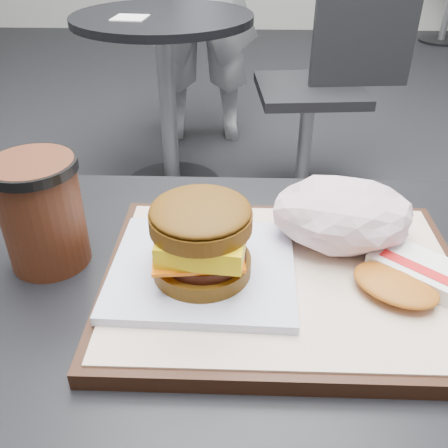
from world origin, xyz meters
TOP-DOWN VIEW (x-y plane):
  - customer_table at (0.00, 0.00)m, footprint 0.80×0.60m
  - serving_tray at (0.00, 0.05)m, footprint 0.38×0.28m
  - breakfast_sandwich at (-0.08, 0.04)m, footprint 0.19×0.18m
  - hash_brown at (0.13, 0.04)m, footprint 0.13×0.13m
  - crumpled_wrapper at (0.07, 0.11)m, footprint 0.16×0.12m
  - coffee_cup at (-0.26, 0.09)m, footprint 0.09×0.09m
  - neighbor_table at (-0.35, 1.65)m, footprint 0.70×0.70m
  - napkin at (-0.46, 1.56)m, footprint 0.13×0.13m
  - neighbor_chair at (0.31, 1.66)m, footprint 0.62×0.45m

SIDE VIEW (x-z plane):
  - neighbor_chair at x=0.31m, z-range 0.07..0.95m
  - neighbor_table at x=-0.35m, z-range 0.18..0.93m
  - customer_table at x=0.00m, z-range 0.20..0.97m
  - napkin at x=-0.46m, z-range 0.75..0.75m
  - serving_tray at x=0.00m, z-range 0.77..0.79m
  - hash_brown at x=0.13m, z-range 0.79..0.81m
  - crumpled_wrapper at x=0.07m, z-range 0.79..0.86m
  - breakfast_sandwich at x=-0.08m, z-range 0.78..0.88m
  - coffee_cup at x=-0.26m, z-range 0.78..0.90m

